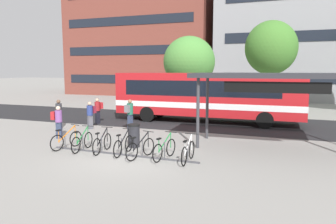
# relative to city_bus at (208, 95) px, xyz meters

# --- Properties ---
(ground) EXTENTS (200.00, 200.00, 0.00)m
(ground) POSITION_rel_city_bus_xyz_m (-0.85, -9.56, -1.78)
(ground) COLOR gray
(bus_lane_asphalt) EXTENTS (80.00, 7.20, 0.01)m
(bus_lane_asphalt) POSITION_rel_city_bus_xyz_m (-0.85, -0.00, -1.77)
(bus_lane_asphalt) COLOR #232326
(bus_lane_asphalt) RESTS_ON ground
(city_bus) EXTENTS (12.06, 2.71, 3.20)m
(city_bus) POSITION_rel_city_bus_xyz_m (0.00, 0.00, 0.00)
(city_bus) COLOR red
(city_bus) RESTS_ON ground
(bike_rack) EXTENTS (6.52, 0.20, 0.70)m
(bike_rack) POSITION_rel_city_bus_xyz_m (-1.35, -9.22, -1.68)
(bike_rack) COLOR #47474C
(bike_rack) RESTS_ON ground
(parked_bicycle_orange_0) EXTENTS (0.57, 1.69, 0.99)m
(parked_bicycle_orange_0) POSITION_rel_city_bus_xyz_m (-4.11, -9.10, -1.39)
(parked_bicycle_orange_0) COLOR black
(parked_bicycle_orange_0) RESTS_ON ground
(parked_bicycle_green_1) EXTENTS (0.52, 1.72, 0.99)m
(parked_bicycle_green_1) POSITION_rel_city_bus_xyz_m (-3.27, -9.14, -1.39)
(parked_bicycle_green_1) COLOR black
(parked_bicycle_green_1) RESTS_ON ground
(parked_bicycle_black_2) EXTENTS (0.52, 1.72, 0.99)m
(parked_bicycle_black_2) POSITION_rel_city_bus_xyz_m (-2.32, -9.10, -1.39)
(parked_bicycle_black_2) COLOR black
(parked_bicycle_black_2) RESTS_ON ground
(parked_bicycle_black_3) EXTENTS (0.52, 1.72, 0.99)m
(parked_bicycle_black_3) POSITION_rel_city_bus_xyz_m (-1.32, -9.11, -1.39)
(parked_bicycle_black_3) COLOR black
(parked_bicycle_black_3) RESTS_ON ground
(parked_bicycle_black_4) EXTENTS (0.61, 1.68, 0.99)m
(parked_bicycle_black_4) POSITION_rel_city_bus_xyz_m (-0.45, -9.34, -1.39)
(parked_bicycle_black_4) COLOR black
(parked_bicycle_black_4) RESTS_ON ground
(parked_bicycle_green_5) EXTENTS (0.52, 1.71, 0.99)m
(parked_bicycle_green_5) POSITION_rel_city_bus_xyz_m (0.47, -9.16, -1.39)
(parked_bicycle_green_5) COLOR black
(parked_bicycle_green_5) RESTS_ON ground
(parked_bicycle_white_6) EXTENTS (0.52, 1.72, 0.99)m
(parked_bicycle_white_6) POSITION_rel_city_bus_xyz_m (1.44, -9.22, -1.39)
(parked_bicycle_white_6) COLOR black
(parked_bicycle_white_6) RESTS_ON ground
(transit_shelter) EXTENTS (7.20, 3.14, 3.27)m
(transit_shelter) POSITION_rel_city_bus_xyz_m (4.31, -5.85, 1.30)
(transit_shelter) COLOR #38383D
(transit_shelter) RESTS_ON ground
(commuter_red_pack_0) EXTENTS (0.50, 0.60, 1.61)m
(commuter_red_pack_0) POSITION_rel_city_bus_xyz_m (-6.46, -2.93, -0.85)
(commuter_red_pack_0) COLOR black
(commuter_red_pack_0) RESTS_ON ground
(commuter_olive_pack_1) EXTENTS (0.59, 0.58, 1.72)m
(commuter_olive_pack_1) POSITION_rel_city_bus_xyz_m (-7.48, -5.41, -0.78)
(commuter_olive_pack_1) COLOR #2D3851
(commuter_olive_pack_1) RESTS_ON ground
(commuter_grey_pack_2) EXTENTS (0.41, 0.57, 1.77)m
(commuter_grey_pack_2) POSITION_rel_city_bus_xyz_m (-3.43, -4.42, -0.75)
(commuter_grey_pack_2) COLOR #2D3851
(commuter_grey_pack_2) RESTS_ON ground
(commuter_red_pack_3) EXTENTS (0.59, 0.45, 1.63)m
(commuter_red_pack_3) POSITION_rel_city_bus_xyz_m (-5.86, -7.48, -0.84)
(commuter_red_pack_3) COLOR #2D3851
(commuter_red_pack_3) RESTS_ON ground
(commuter_maroon_pack_4) EXTENTS (0.53, 0.61, 1.59)m
(commuter_maroon_pack_4) POSITION_rel_city_bus_xyz_m (-5.81, -4.73, -0.86)
(commuter_maroon_pack_4) COLOR #565660
(commuter_maroon_pack_4) RESTS_ON ground
(trash_bin) EXTENTS (0.55, 0.55, 1.03)m
(trash_bin) POSITION_rel_city_bus_xyz_m (-1.51, -7.78, -1.26)
(trash_bin) COLOR #232328
(trash_bin) RESTS_ON ground
(street_tree_0) EXTENTS (4.34, 4.34, 6.21)m
(street_tree_0) POSITION_rel_city_bus_xyz_m (-3.03, 5.82, 2.30)
(street_tree_0) COLOR brown
(street_tree_0) RESTS_ON ground
(street_tree_2) EXTENTS (4.43, 4.43, 7.60)m
(street_tree_2) POSITION_rel_city_bus_xyz_m (3.36, 9.03, 3.50)
(street_tree_2) COLOR brown
(street_tree_2) RESTS_ON ground
(building_left_wing) EXTENTS (19.78, 12.62, 14.61)m
(building_left_wing) POSITION_rel_city_bus_xyz_m (-14.41, 22.78, 5.53)
(building_left_wing) COLOR brown
(building_left_wing) RESTS_ON ground
(building_right_wing) EXTENTS (22.34, 13.36, 16.95)m
(building_right_wing) POSITION_rel_city_bus_xyz_m (8.04, 21.92, 6.70)
(building_right_wing) COLOR gray
(building_right_wing) RESTS_ON ground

